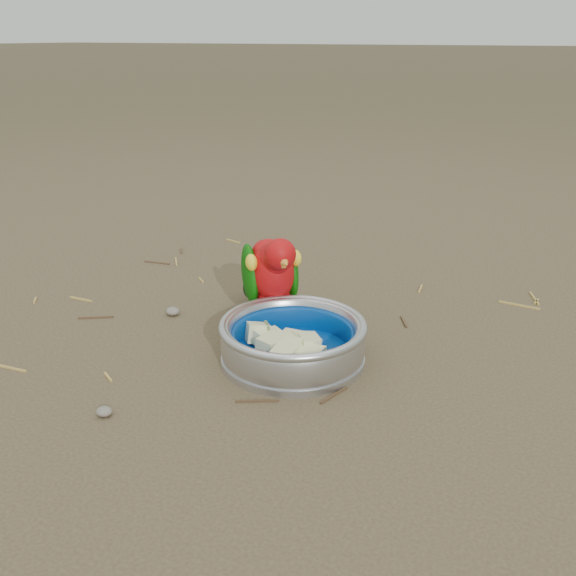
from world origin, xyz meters
The scene contains 6 objects.
ground centered at (0.00, 0.00, 0.00)m, with size 60.00×60.00×0.00m, color brown.
food_bowl centered at (0.06, -0.02, 0.01)m, with size 0.20×0.20×0.02m, color #B2B2BA.
bowl_wall centered at (0.06, -0.02, 0.04)m, with size 0.20×0.20×0.04m, color #B2B2BA, non-canonical shape.
fruit_wedges centered at (0.06, -0.02, 0.03)m, with size 0.12×0.12×0.03m, color beige, non-canonical shape.
lory_parrot centered at (-0.03, 0.08, 0.08)m, with size 0.09×0.19×0.15m, color #A90A0C, non-canonical shape.
ground_debris centered at (0.02, 0.06, 0.00)m, with size 0.90×0.80×0.01m, color #AC8D42, non-canonical shape.
Camera 1 is at (0.43, -0.75, 0.43)m, focal length 40.00 mm.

